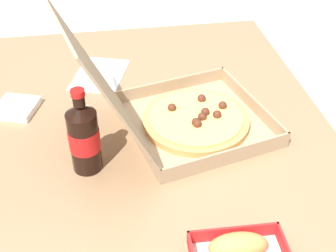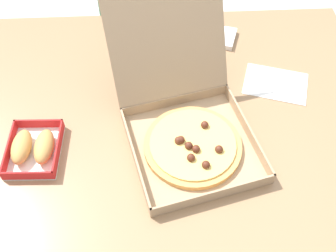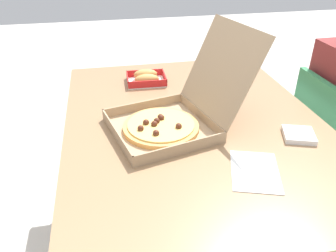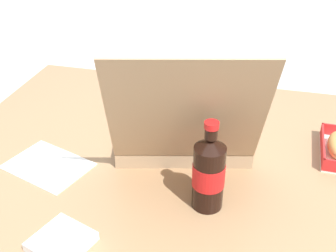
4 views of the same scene
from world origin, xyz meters
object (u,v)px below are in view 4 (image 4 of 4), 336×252
(napkin_pile, at_px, (62,242))
(paper_menu, at_px, (48,166))
(cola_bottle, at_px, (209,172))
(pizza_box_open, at_px, (183,126))

(napkin_pile, bearing_deg, paper_menu, -56.66)
(cola_bottle, distance_m, paper_menu, 0.44)
(napkin_pile, bearing_deg, pizza_box_open, -109.72)
(pizza_box_open, distance_m, cola_bottle, 0.28)
(paper_menu, height_order, napkin_pile, napkin_pile)
(pizza_box_open, relative_size, paper_menu, 2.78)
(pizza_box_open, bearing_deg, cola_bottle, 114.38)
(pizza_box_open, xyz_separation_m, cola_bottle, (-0.11, 0.25, 0.04))
(cola_bottle, height_order, napkin_pile, cola_bottle)
(cola_bottle, height_order, paper_menu, cola_bottle)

